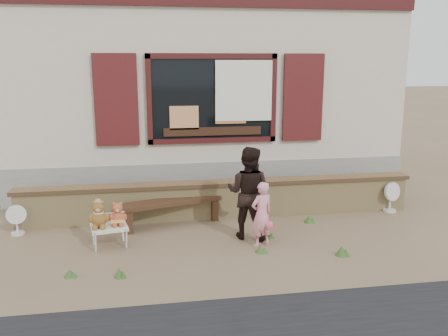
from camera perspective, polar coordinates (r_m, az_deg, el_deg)
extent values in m
plane|color=brown|center=(7.71, 0.74, -8.26)|extent=(80.00, 80.00, 0.00)
cube|color=#A99D88|center=(11.65, -3.19, 11.01)|extent=(8.00, 5.00, 3.20)
cube|color=gray|center=(11.88, -3.07, 1.33)|extent=(8.04, 5.04, 0.80)
cube|color=black|center=(9.16, -1.41, 8.32)|extent=(2.30, 0.04, 1.50)
cube|color=#3A1110|center=(9.11, -1.42, 13.33)|extent=(2.50, 0.08, 0.10)
cube|color=#3A1110|center=(9.24, -1.37, 3.36)|extent=(2.50, 0.08, 0.10)
cube|color=#3A1110|center=(9.05, -9.01, 8.11)|extent=(0.10, 0.08, 1.70)
cube|color=#3A1110|center=(9.38, 5.96, 8.37)|extent=(0.10, 0.08, 1.70)
cube|color=#3F1211|center=(9.06, -12.85, 7.95)|extent=(0.80, 0.07, 1.70)
cube|color=#3F1211|center=(9.55, 9.49, 8.34)|extent=(0.80, 0.07, 1.70)
cube|color=white|center=(9.18, 2.40, 9.26)|extent=(1.10, 0.02, 1.15)
cube|color=#3A1110|center=(9.20, -1.49, 19.57)|extent=(8.00, 0.12, 0.25)
cube|color=black|center=(9.20, -1.36, 4.46)|extent=(1.90, 0.06, 0.16)
cube|color=tan|center=(9.11, -4.82, 6.04)|extent=(0.55, 0.06, 0.45)
cube|color=#E08447|center=(9.20, 0.80, 7.10)|extent=(0.60, 0.06, 0.55)
cube|color=tan|center=(8.54, -0.44, -3.99)|extent=(7.00, 0.30, 0.60)
cube|color=brown|center=(8.45, -0.44, -1.85)|extent=(7.10, 0.36, 0.07)
cube|color=#351F12|center=(8.16, -6.40, -4.05)|extent=(1.78, 0.84, 0.07)
cube|color=#351F12|center=(8.03, -11.54, -6.24)|extent=(0.19, 0.34, 0.37)
cube|color=#351F12|center=(8.49, -1.47, -4.91)|extent=(0.19, 0.34, 0.37)
cube|color=silver|center=(7.44, -13.66, -6.91)|extent=(0.61, 0.56, 0.04)
cylinder|color=silver|center=(7.29, -15.18, -8.79)|extent=(0.03, 0.03, 0.29)
cylinder|color=silver|center=(7.33, -11.65, -8.48)|extent=(0.03, 0.03, 0.29)
cylinder|color=silver|center=(7.67, -15.44, -7.71)|extent=(0.03, 0.03, 0.29)
cylinder|color=silver|center=(7.71, -12.09, -7.41)|extent=(0.03, 0.03, 0.29)
imported|color=pink|center=(7.21, 4.54, -5.56)|extent=(0.43, 0.36, 1.01)
imported|color=black|center=(7.48, 2.96, -2.98)|extent=(0.90, 0.84, 1.48)
cylinder|color=silver|center=(8.49, -23.55, -7.21)|extent=(0.21, 0.21, 0.04)
cylinder|color=silver|center=(8.44, -23.64, -6.34)|extent=(0.03, 0.03, 0.27)
cylinder|color=silver|center=(8.39, -23.76, -5.09)|extent=(0.33, 0.20, 0.31)
cylinder|color=silver|center=(9.46, 19.27, -4.81)|extent=(0.24, 0.24, 0.04)
cylinder|color=silver|center=(9.41, 19.33, -3.93)|extent=(0.04, 0.04, 0.30)
cylinder|color=silver|center=(9.36, 19.43, -2.65)|extent=(0.37, 0.22, 0.35)
cone|color=#335823|center=(6.48, -12.51, -12.17)|extent=(0.13, 0.13, 0.14)
cone|color=#335823|center=(6.68, -18.07, -11.92)|extent=(0.16, 0.16, 0.10)
cone|color=#335823|center=(7.12, 4.46, -9.72)|extent=(0.17, 0.17, 0.10)
cone|color=#335823|center=(7.19, 13.98, -9.62)|extent=(0.18, 0.18, 0.15)
cone|color=#335823|center=(8.46, 10.21, -6.06)|extent=(0.18, 0.18, 0.12)
cone|color=#335823|center=(7.68, 5.34, -7.94)|extent=(0.17, 0.17, 0.11)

